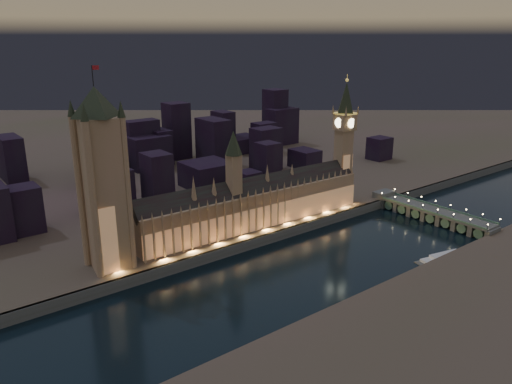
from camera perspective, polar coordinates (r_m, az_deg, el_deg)
ground_plane at (r=351.28m, az=4.91°, el=-8.22°), size 2000.00×2000.00×0.00m
north_bank at (r=795.43m, az=-21.40°, el=5.58°), size 2000.00×960.00×8.00m
embankment_wall at (r=377.90m, az=0.70°, el=-5.57°), size 2000.00×2.50×8.00m
palace_of_westminster at (r=390.18m, az=-0.17°, el=-1.29°), size 202.00×25.78×78.00m
victoria_tower at (r=321.92m, az=-17.20°, el=2.19°), size 31.68×31.68×127.53m
elizabeth_tower at (r=444.67m, az=10.06°, el=6.72°), size 18.00×18.00×112.69m
westminster_bridge at (r=453.90m, az=19.15°, el=-2.28°), size 19.67×113.00×15.90m
river_boat at (r=381.25m, az=20.87°, el=-6.98°), size 49.60×21.43×4.50m
city_backdrop at (r=554.67m, az=-9.73°, el=4.64°), size 465.04×215.63×81.05m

